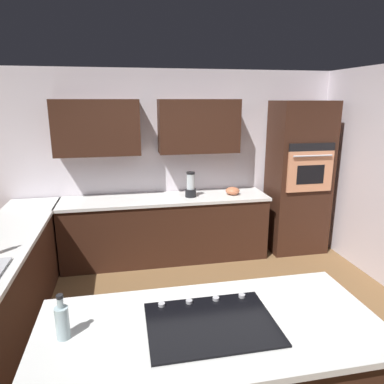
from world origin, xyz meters
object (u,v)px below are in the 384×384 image
(cooktop, at_px, (211,323))
(mixing_bowl, at_px, (233,191))
(wall_oven, at_px, (298,178))
(oil_bottle, at_px, (62,321))
(blender, at_px, (191,186))

(cooktop, distance_m, mixing_bowl, 2.98)
(wall_oven, xyz_separation_m, mixing_bowl, (1.00, 0.02, -0.14))
(cooktop, bearing_deg, wall_oven, -125.48)
(wall_oven, height_order, cooktop, wall_oven)
(wall_oven, bearing_deg, oil_bottle, 44.32)
(wall_oven, relative_size, cooktop, 2.87)
(cooktop, xyz_separation_m, mixing_bowl, (-1.02, -2.81, 0.05))
(blender, distance_m, oil_bottle, 3.04)
(cooktop, relative_size, blender, 2.20)
(wall_oven, height_order, mixing_bowl, wall_oven)
(cooktop, distance_m, blender, 2.84)
(blender, distance_m, mixing_bowl, 0.61)
(wall_oven, bearing_deg, cooktop, 54.52)
(cooktop, bearing_deg, blender, -98.46)
(cooktop, relative_size, mixing_bowl, 3.89)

